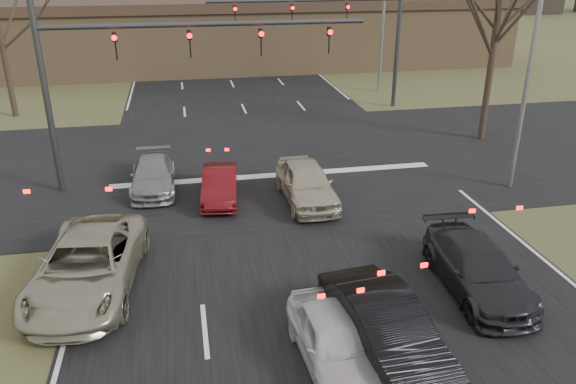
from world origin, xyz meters
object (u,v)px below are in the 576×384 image
object	(u,v)px
streetlight_right_near	(529,44)
car_white_sedan	(333,340)
car_silver_suv	(88,265)
car_charcoal_sedan	(478,269)
car_grey_ahead	(153,175)
car_black_hatch	(385,329)
car_red_ahead	(220,185)
mast_arm_near	(134,58)
streetlight_right_far	(381,4)
car_silver_ahead	(306,183)
mast_arm_far	(352,22)
building	(247,32)

from	to	relation	value
streetlight_right_near	car_white_sedan	bearing A→B (deg)	-137.57
car_white_sedan	car_silver_suv	bearing A→B (deg)	140.57
car_charcoal_sedan	car_grey_ahead	xyz separation A→B (m)	(-8.95, 9.05, -0.07)
streetlight_right_near	car_black_hatch	bearing A→B (deg)	-133.57
car_black_hatch	car_red_ahead	world-z (taller)	car_black_hatch
car_grey_ahead	car_silver_suv	bearing A→B (deg)	-102.29
car_charcoal_sedan	mast_arm_near	bearing A→B (deg)	137.09
streetlight_right_far	car_silver_ahead	bearing A→B (deg)	-117.15
streetlight_right_far	car_black_hatch	distance (m)	27.62
mast_arm_near	streetlight_right_near	bearing A→B (deg)	-12.05
car_white_sedan	car_charcoal_sedan	size ratio (longest dim) A/B	0.79
streetlight_right_far	car_charcoal_sedan	distance (m)	24.64
car_white_sedan	car_grey_ahead	distance (m)	11.98
car_white_sedan	mast_arm_far	bearing A→B (deg)	68.79
car_white_sedan	car_silver_ahead	bearing A→B (deg)	77.41
building	streetlight_right_near	xyz separation A→B (m)	(6.82, -28.00, 2.92)
streetlight_right_near	car_red_ahead	bearing A→B (deg)	174.84
building	car_silver_suv	bearing A→B (deg)	-104.65
car_charcoal_sedan	car_red_ahead	xyz separation A→B (m)	(-6.45, 7.57, -0.07)
car_charcoal_sedan	building	bearing A→B (deg)	96.38
car_black_hatch	car_charcoal_sedan	xyz separation A→B (m)	(3.48, 2.18, -0.08)
building	car_black_hatch	size ratio (longest dim) A/B	9.28
streetlight_right_near	car_white_sedan	world-z (taller)	streetlight_right_near
car_white_sedan	car_charcoal_sedan	world-z (taller)	car_charcoal_sedan
car_silver_suv	car_charcoal_sedan	size ratio (longest dim) A/B	1.22
streetlight_right_near	car_silver_ahead	bearing A→B (deg)	178.58
car_black_hatch	streetlight_right_far	bearing A→B (deg)	63.86
mast_arm_far	car_silver_ahead	size ratio (longest dim) A/B	2.54
building	mast_arm_near	world-z (taller)	mast_arm_near
building	car_silver_ahead	bearing A→B (deg)	-92.66
mast_arm_near	car_silver_suv	distance (m)	8.75
car_white_sedan	car_red_ahead	world-z (taller)	car_white_sedan
mast_arm_far	car_silver_ahead	distance (m)	14.56
streetlight_right_near	car_charcoal_sedan	world-z (taller)	streetlight_right_near
mast_arm_far	streetlight_right_far	distance (m)	5.12
car_white_sedan	car_silver_ahead	size ratio (longest dim) A/B	0.83
mast_arm_near	car_silver_ahead	size ratio (longest dim) A/B	2.77
car_silver_ahead	building	bearing A→B (deg)	86.09
mast_arm_near	building	bearing A→B (deg)	73.87
mast_arm_far	car_charcoal_sedan	bearing A→B (deg)	-96.37
mast_arm_near	car_silver_suv	bearing A→B (deg)	-99.59
car_silver_suv	car_charcoal_sedan	distance (m)	10.70
car_charcoal_sedan	streetlight_right_near	bearing A→B (deg)	56.71
mast_arm_near	car_red_ahead	xyz separation A→B (m)	(2.78, -1.98, -4.47)
mast_arm_far	car_charcoal_sedan	xyz separation A→B (m)	(-2.18, -19.55, -4.35)
car_silver_suv	car_silver_ahead	world-z (taller)	car_silver_suv
mast_arm_far	streetlight_right_near	world-z (taller)	streetlight_right_near
building	car_white_sedan	distance (m)	36.86
car_black_hatch	streetlight_right_near	bearing A→B (deg)	39.18
streetlight_right_near	car_grey_ahead	size ratio (longest dim) A/B	2.44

